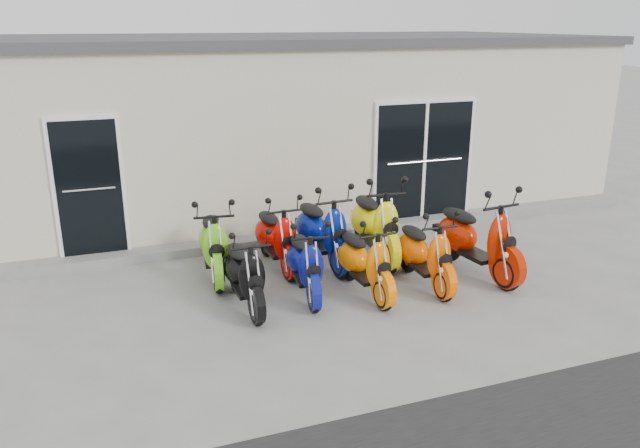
% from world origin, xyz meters
% --- Properties ---
extents(ground, '(80.00, 80.00, 0.00)m').
position_xyz_m(ground, '(0.00, 0.00, 0.00)').
color(ground, gray).
rests_on(ground, ground).
extents(building, '(14.00, 6.00, 3.20)m').
position_xyz_m(building, '(0.00, 5.20, 1.60)').
color(building, beige).
rests_on(building, ground).
extents(roof_cap, '(14.20, 6.20, 0.16)m').
position_xyz_m(roof_cap, '(0.00, 5.20, 3.28)').
color(roof_cap, '#3F3F42').
rests_on(roof_cap, building).
extents(front_step, '(14.00, 0.40, 0.15)m').
position_xyz_m(front_step, '(0.00, 2.02, 0.07)').
color(front_step, gray).
rests_on(front_step, ground).
extents(door_left, '(1.07, 0.08, 2.22)m').
position_xyz_m(door_left, '(-3.20, 2.17, 1.26)').
color(door_left, black).
rests_on(door_left, front_step).
extents(door_right, '(2.02, 0.08, 2.22)m').
position_xyz_m(door_right, '(2.60, 2.17, 1.26)').
color(door_right, black).
rests_on(door_right, front_step).
extents(scooter_front_black, '(0.62, 1.65, 1.21)m').
position_xyz_m(scooter_front_black, '(-1.37, -0.26, 0.61)').
color(scooter_front_black, black).
rests_on(scooter_front_black, ground).
extents(scooter_front_blue, '(0.78, 1.68, 1.20)m').
position_xyz_m(scooter_front_blue, '(-0.50, -0.18, 0.60)').
color(scooter_front_blue, navy).
rests_on(scooter_front_blue, ground).
extents(scooter_front_orange_a, '(0.67, 1.68, 1.22)m').
position_xyz_m(scooter_front_orange_a, '(0.29, -0.41, 0.61)').
color(scooter_front_orange_a, '#FF7300').
rests_on(scooter_front_orange_a, ground).
extents(scooter_front_orange_b, '(0.65, 1.69, 1.24)m').
position_xyz_m(scooter_front_orange_b, '(1.21, -0.44, 0.62)').
color(scooter_front_orange_b, '#FF5800').
rests_on(scooter_front_orange_b, ground).
extents(scooter_front_red, '(0.95, 2.04, 1.45)m').
position_xyz_m(scooter_front_red, '(2.14, -0.33, 0.73)').
color(scooter_front_red, '#B51800').
rests_on(scooter_front_red, ground).
extents(scooter_back_green, '(0.85, 1.84, 1.31)m').
position_xyz_m(scooter_back_green, '(-1.55, 0.91, 0.66)').
color(scooter_back_green, '#68C81B').
rests_on(scooter_back_green, ground).
extents(scooter_back_red, '(0.69, 1.73, 1.26)m').
position_xyz_m(scooter_back_red, '(-0.59, 0.95, 0.63)').
color(scooter_back_red, '#C70600').
rests_on(scooter_back_red, ground).
extents(scooter_back_blue, '(0.82, 1.92, 1.39)m').
position_xyz_m(scooter_back_blue, '(0.13, 0.86, 0.69)').
color(scooter_back_blue, navy).
rests_on(scooter_back_blue, ground).
extents(scooter_back_yellow, '(0.88, 2.02, 1.45)m').
position_xyz_m(scooter_back_yellow, '(1.01, 0.82, 0.72)').
color(scooter_back_yellow, '#FFF609').
rests_on(scooter_back_yellow, ground).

